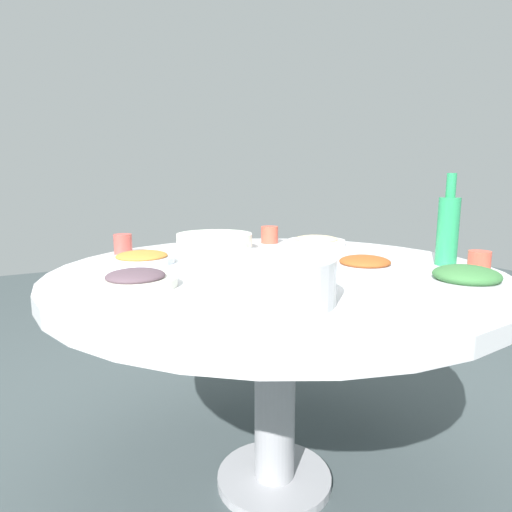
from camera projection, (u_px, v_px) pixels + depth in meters
ground at (274, 482)px, 1.46m from camera, size 8.00×8.00×0.00m
round_dining_table at (276, 298)px, 1.35m from camera, size 1.32×1.32×0.72m
rice_bowl at (273, 279)px, 0.96m from camera, size 0.27×0.27×0.11m
soup_bowl at (215, 242)px, 1.67m from camera, size 0.28×0.30×0.06m
dish_stirfry at (365, 265)px, 1.29m from camera, size 0.22×0.22×0.05m
dish_noodles at (316, 241)px, 1.78m from camera, size 0.23×0.23×0.04m
dish_greens at (466, 280)px, 1.08m from camera, size 0.24×0.24×0.06m
dish_tofu_braise at (142, 258)px, 1.41m from camera, size 0.21×0.21×0.04m
dish_eggplant at (136, 280)px, 1.10m from camera, size 0.21×0.21×0.04m
green_bottle at (448, 229)px, 1.37m from camera, size 0.06×0.06×0.28m
tea_cup_near at (479, 263)px, 1.24m from camera, size 0.06×0.06×0.07m
tea_cup_far at (270, 235)px, 1.84m from camera, size 0.07×0.07×0.07m
tea_cup_side at (123, 244)px, 1.57m from camera, size 0.06×0.06×0.07m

